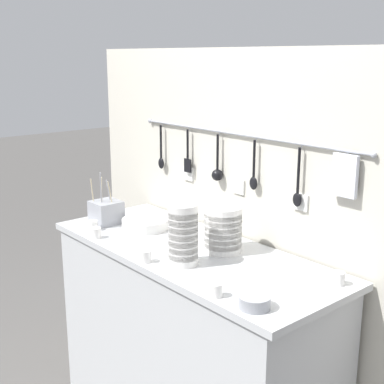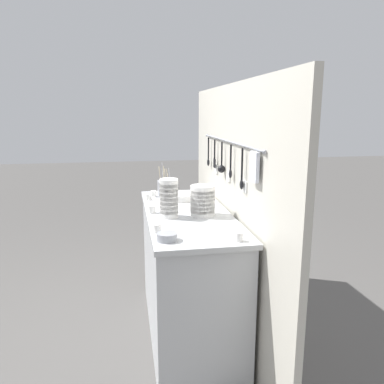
# 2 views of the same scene
# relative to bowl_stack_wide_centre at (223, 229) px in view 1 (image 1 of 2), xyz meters

# --- Properties ---
(counter) EXTENTS (1.46, 0.57, 0.93)m
(counter) POSITION_rel_bowl_stack_wide_centre_xyz_m (-0.12, -0.09, -0.57)
(counter) COLOR #B7BABC
(counter) RESTS_ON ground
(back_wall) EXTENTS (2.26, 0.09, 1.80)m
(back_wall) POSITION_rel_bowl_stack_wide_centre_xyz_m (-0.12, 0.23, -0.13)
(back_wall) COLOR beige
(back_wall) RESTS_ON ground
(bowl_stack_wide_centre) EXTENTS (0.16, 0.16, 0.20)m
(bowl_stack_wide_centre) POSITION_rel_bowl_stack_wide_centre_xyz_m (0.00, 0.00, 0.00)
(bowl_stack_wide_centre) COLOR white
(bowl_stack_wide_centre) RESTS_ON counter
(bowl_stack_tall_left) EXTENTS (0.12, 0.12, 0.26)m
(bowl_stack_tall_left) POSITION_rel_bowl_stack_wide_centre_xyz_m (0.00, -0.23, 0.03)
(bowl_stack_tall_left) COLOR white
(bowl_stack_tall_left) RESTS_ON counter
(plate_stack) EXTENTS (0.23, 0.23, 0.05)m
(plate_stack) POSITION_rel_bowl_stack_wide_centre_xyz_m (-0.48, -0.07, -0.08)
(plate_stack) COLOR white
(plate_stack) RESTS_ON counter
(steel_mixing_bowl) EXTENTS (0.11, 0.11, 0.04)m
(steel_mixing_bowl) POSITION_rel_bowl_stack_wide_centre_xyz_m (0.46, -0.29, -0.08)
(steel_mixing_bowl) COLOR #93969E
(steel_mixing_bowl) RESTS_ON counter
(cutlery_caddy) EXTENTS (0.14, 0.14, 0.27)m
(cutlery_caddy) POSITION_rel_bowl_stack_wide_centre_xyz_m (-0.69, -0.17, -0.04)
(cutlery_caddy) COLOR #93969E
(cutlery_caddy) RESTS_ON counter
(cup_front_right) EXTENTS (0.05, 0.05, 0.05)m
(cup_front_right) POSITION_rel_bowl_stack_wide_centre_xyz_m (-0.44, 0.12, -0.08)
(cup_front_right) COLOR white
(cup_front_right) RESTS_ON counter
(cup_mid_row) EXTENTS (0.05, 0.05, 0.05)m
(cup_mid_row) POSITION_rel_bowl_stack_wide_centre_xyz_m (0.54, 0.09, -0.08)
(cup_mid_row) COLOR white
(cup_mid_row) RESTS_ON counter
(cup_by_caddy) EXTENTS (0.05, 0.05, 0.05)m
(cup_by_caddy) POSITION_rel_bowl_stack_wide_centre_xyz_m (0.31, -0.33, -0.08)
(cup_by_caddy) COLOR white
(cup_by_caddy) RESTS_ON counter
(cup_edge_far) EXTENTS (0.05, 0.05, 0.05)m
(cup_edge_far) POSITION_rel_bowl_stack_wide_centre_xyz_m (-0.12, -0.33, -0.08)
(cup_edge_far) COLOR white
(cup_edge_far) RESTS_ON counter
(cup_edge_near) EXTENTS (0.05, 0.05, 0.05)m
(cup_edge_near) POSITION_rel_bowl_stack_wide_centre_xyz_m (-0.62, -0.28, -0.08)
(cup_edge_near) COLOR white
(cup_edge_near) RESTS_ON counter
(cup_front_left) EXTENTS (0.05, 0.05, 0.05)m
(cup_front_left) POSITION_rel_bowl_stack_wide_centre_xyz_m (-0.52, -0.33, -0.08)
(cup_front_left) COLOR white
(cup_front_left) RESTS_ON counter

